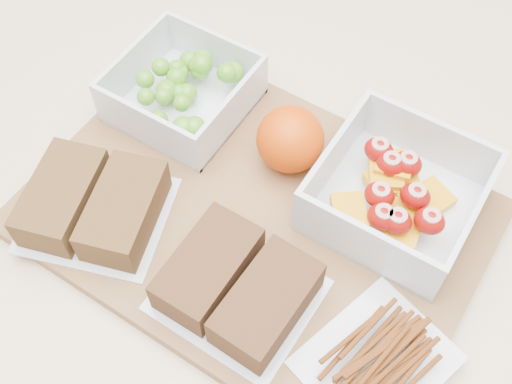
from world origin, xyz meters
TOP-DOWN VIEW (x-y plane):
  - counter at (0.00, 0.00)m, footprint 1.20×0.90m
  - cutting_board at (0.01, -0.00)m, footprint 0.42×0.31m
  - grape_container at (-0.12, 0.07)m, footprint 0.13×0.13m
  - fruit_container at (0.12, 0.07)m, footprint 0.14×0.14m
  - orange at (0.01, 0.07)m, footprint 0.07×0.07m
  - sandwich_bag_left at (-0.11, -0.09)m, footprint 0.16×0.15m
  - sandwich_bag_center at (0.05, -0.08)m, footprint 0.13×0.12m
  - pretzel_bag at (0.18, -0.07)m, footprint 0.13×0.14m

SIDE VIEW (x-z plane):
  - counter at x=0.00m, z-range 0.00..0.90m
  - cutting_board at x=0.01m, z-range 0.90..0.92m
  - pretzel_bag at x=0.18m, z-range 0.92..0.94m
  - sandwich_bag_center at x=0.05m, z-range 0.92..0.96m
  - sandwich_bag_left at x=-0.11m, z-range 0.92..0.96m
  - grape_container at x=-0.12m, z-range 0.91..0.97m
  - fruit_container at x=0.12m, z-range 0.91..0.97m
  - orange at x=0.01m, z-range 0.92..0.98m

